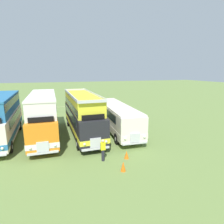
% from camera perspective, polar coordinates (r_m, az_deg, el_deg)
% --- Properties ---
extents(ground_plane, '(200.00, 200.00, 0.00)m').
position_cam_1_polar(ground_plane, '(21.11, -19.42, -7.20)').
color(ground_plane, olive).
extents(bus_second_in_row, '(2.74, 10.31, 4.49)m').
position_cam_1_polar(bus_second_in_row, '(21.36, -30.44, -1.10)').
color(bus_second_in_row, silver).
rests_on(bus_second_in_row, ground).
extents(bus_third_in_row, '(2.70, 11.28, 4.49)m').
position_cam_1_polar(bus_third_in_row, '(20.76, -19.89, -0.45)').
color(bus_third_in_row, orange).
rests_on(bus_third_in_row, ground).
extents(bus_fourth_in_row, '(2.70, 11.33, 4.52)m').
position_cam_1_polar(bus_fourth_in_row, '(20.57, -8.94, -0.28)').
color(bus_fourth_in_row, black).
rests_on(bus_fourth_in_row, ground).
extents(bus_fifth_in_row, '(3.21, 11.68, 2.99)m').
position_cam_1_polar(bus_fifth_in_row, '(21.79, 1.28, -1.06)').
color(bus_fifth_in_row, silver).
rests_on(bus_fifth_in_row, ground).
extents(cone_near_end, '(0.36, 0.36, 0.63)m').
position_cam_1_polar(cone_near_end, '(15.36, 4.39, -12.70)').
color(cone_near_end, orange).
rests_on(cone_near_end, ground).
extents(cone_far_end, '(0.36, 0.36, 0.71)m').
position_cam_1_polar(cone_far_end, '(13.60, 3.40, -16.01)').
color(cone_far_end, orange).
rests_on(cone_far_end, ground).
extents(marshal_person, '(0.36, 0.24, 1.73)m').
position_cam_1_polar(marshal_person, '(14.74, -2.74, -11.34)').
color(marshal_person, '#23232D').
rests_on(marshal_person, ground).
extents(rope_fence_line, '(21.76, 0.08, 1.05)m').
position_cam_1_polar(rope_fence_line, '(32.50, -19.29, 0.81)').
color(rope_fence_line, '#8C704C').
rests_on(rope_fence_line, ground).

